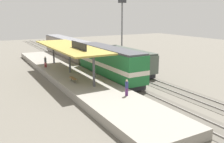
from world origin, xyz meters
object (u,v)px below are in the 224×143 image
person_walking (127,87)px  light_mast (122,18)px  platform_bench (73,78)px  passenger_carriage_single (67,48)px  person_waiting (45,61)px  freight_car (127,60)px  locomotive (109,63)px

person_walking → light_mast: bearing=59.8°
platform_bench → person_walking: bearing=-69.4°
platform_bench → passenger_carriage_single: (6.00, 19.61, 0.97)m
light_mast → person_walking: light_mast is taller
platform_bench → person_walking: 8.25m
person_waiting → light_mast: bearing=3.6°
passenger_carriage_single → platform_bench: bearing=-107.0°
person_waiting → person_walking: 18.16m
platform_bench → freight_car: freight_car is taller
passenger_carriage_single → freight_car: 16.09m
light_mast → person_walking: (-10.91, -18.72, -6.54)m
platform_bench → passenger_carriage_single: 20.53m
passenger_carriage_single → light_mast: light_mast is taller
locomotive → light_mast: (7.80, 9.40, 5.99)m
person_waiting → platform_bench: bearing=-85.7°
light_mast → person_waiting: bearing=-176.4°
light_mast → person_walking: bearing=-120.2°
freight_car → passenger_carriage_single: bearing=106.6°
freight_car → person_walking: bearing=-122.9°
passenger_carriage_single → person_walking: 27.50m
platform_bench → person_walking: size_ratio=0.99×
freight_car → light_mast: light_mast is taller
platform_bench → locomotive: locomotive is taller
passenger_carriage_single → person_waiting: (-6.77, -9.53, -0.46)m
locomotive → freight_car: 5.30m
locomotive → freight_car: locomotive is taller
person_walking → locomotive: bearing=71.6°
passenger_carriage_single → freight_car: passenger_carriage_single is taller
locomotive → passenger_carriage_single: locomotive is taller
platform_bench → freight_car: (10.60, 4.19, 0.63)m
light_mast → locomotive: bearing=-129.7°
person_waiting → locomotive: bearing=-51.4°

